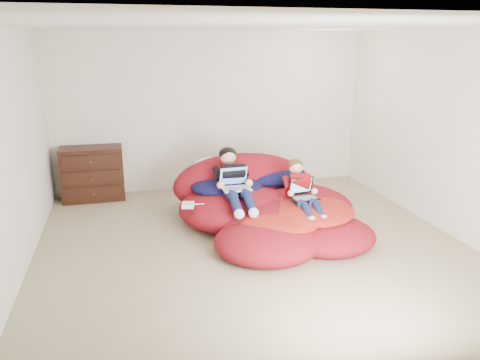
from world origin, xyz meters
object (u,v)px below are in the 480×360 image
(beanbag_pile, at_px, (267,207))
(younger_boy, at_px, (301,188))
(dresser, at_px, (93,174))
(laptop_black, at_px, (303,192))
(laptop_white, at_px, (235,183))
(older_boy, at_px, (233,179))

(beanbag_pile, bearing_deg, younger_boy, -43.92)
(dresser, xyz_separation_m, laptop_black, (2.59, -2.07, 0.14))
(younger_boy, height_order, laptop_white, younger_boy)
(beanbag_pile, relative_size, younger_boy, 2.70)
(older_boy, bearing_deg, laptop_black, -29.98)
(younger_boy, xyz_separation_m, laptop_white, (-0.78, 0.30, 0.04))
(younger_boy, bearing_deg, beanbag_pile, 136.08)
(beanbag_pile, distance_m, laptop_white, 0.57)
(dresser, distance_m, laptop_black, 3.32)
(older_boy, distance_m, laptop_black, 0.90)
(younger_boy, xyz_separation_m, laptop_black, (0.00, -0.06, -0.04))
(beanbag_pile, distance_m, older_boy, 0.59)
(laptop_black, bearing_deg, older_boy, 150.02)
(older_boy, xyz_separation_m, laptop_black, (0.78, -0.45, -0.10))
(dresser, distance_m, older_boy, 2.44)
(younger_boy, bearing_deg, laptop_black, -90.00)
(older_boy, bearing_deg, dresser, 138.34)
(laptop_white, bearing_deg, older_boy, 90.00)
(older_boy, distance_m, laptop_white, 0.10)
(beanbag_pile, relative_size, laptop_black, 7.06)
(beanbag_pile, relative_size, older_boy, 2.15)
(beanbag_pile, distance_m, younger_boy, 0.58)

